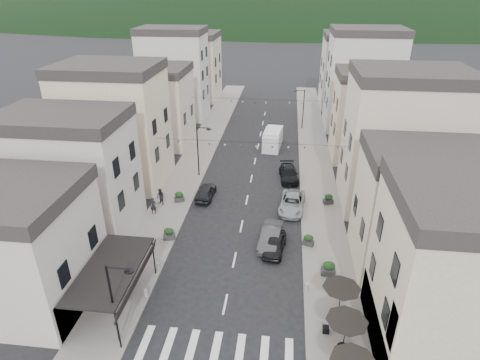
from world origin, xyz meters
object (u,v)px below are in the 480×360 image
at_px(pedestrian_b, 161,197).
at_px(parked_car_c, 292,203).
at_px(parked_car_a, 275,244).
at_px(parked_car_b, 271,236).
at_px(delivery_van, 273,138).
at_px(parked_car_e, 206,192).
at_px(pedestrian_a, 153,206).
at_px(parked_car_d, 289,174).

bearing_deg(pedestrian_b, parked_car_c, 37.52).
bearing_deg(parked_car_a, parked_car_b, 119.48).
bearing_deg(delivery_van, parked_car_c, -75.78).
distance_m(parked_car_c, parked_car_e, 9.00).
bearing_deg(parked_car_a, pedestrian_a, 167.15).
bearing_deg(parked_car_d, delivery_van, 96.76).
bearing_deg(parked_car_d, parked_car_a, -100.80).
bearing_deg(pedestrian_b, parked_car_d, 64.65).
bearing_deg(delivery_van, pedestrian_a, -114.41).
relative_size(parked_car_b, parked_car_d, 0.96).
bearing_deg(pedestrian_b, pedestrian_a, -62.22).
bearing_deg(delivery_van, parked_car_e, -107.72).
distance_m(parked_car_b, pedestrian_a, 11.98).
xyz_separation_m(parked_car_a, parked_car_b, (-0.40, 1.01, 0.09)).
bearing_deg(parked_car_b, parked_car_c, 80.69).
bearing_deg(parked_car_d, parked_car_b, -102.91).
bearing_deg(parked_car_d, parked_car_e, -154.20).
distance_m(parked_car_e, pedestrian_a, 5.84).
relative_size(parked_car_b, parked_car_e, 1.13).
bearing_deg(parked_car_d, parked_car_c, -93.33).
distance_m(parked_car_d, parked_car_e, 10.09).
bearing_deg(parked_car_c, parked_car_a, -95.99).
distance_m(parked_car_c, pedestrian_a, 13.50).
height_order(parked_car_e, delivery_van, delivery_van).
height_order(parked_car_e, pedestrian_a, pedestrian_a).
bearing_deg(pedestrian_a, parked_car_d, 26.67).
height_order(parked_car_d, pedestrian_b, pedestrian_b).
distance_m(delivery_van, pedestrian_a, 21.62).
bearing_deg(pedestrian_b, delivery_van, 92.56).
distance_m(parked_car_a, parked_car_e, 11.25).
distance_m(parked_car_a, parked_car_c, 7.21).
bearing_deg(pedestrian_a, parked_car_a, -29.94).
distance_m(parked_car_e, pedestrian_b, 4.69).
distance_m(parked_car_c, parked_car_d, 6.73).
xyz_separation_m(parked_car_b, pedestrian_a, (-11.45, 3.49, 0.20)).
relative_size(parked_car_d, pedestrian_a, 2.84).
relative_size(parked_car_d, delivery_van, 0.85).
height_order(parked_car_d, parked_car_e, parked_car_e).
xyz_separation_m(parked_car_b, parked_car_c, (1.80, 6.06, -0.04)).
xyz_separation_m(parked_car_d, parked_car_e, (-8.52, -5.40, 0.00)).
distance_m(parked_car_a, parked_car_d, 13.82).
bearing_deg(parked_car_b, pedestrian_b, 162.29).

